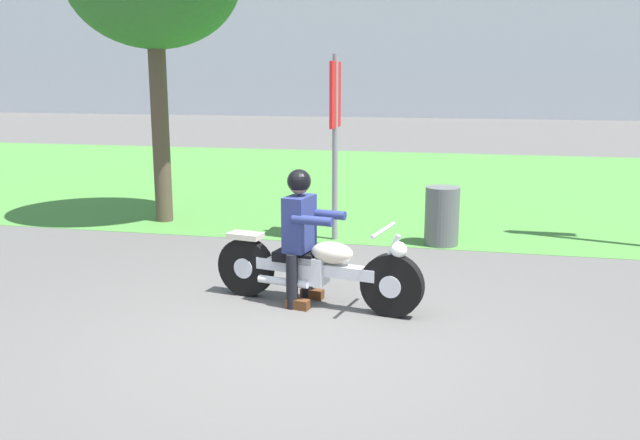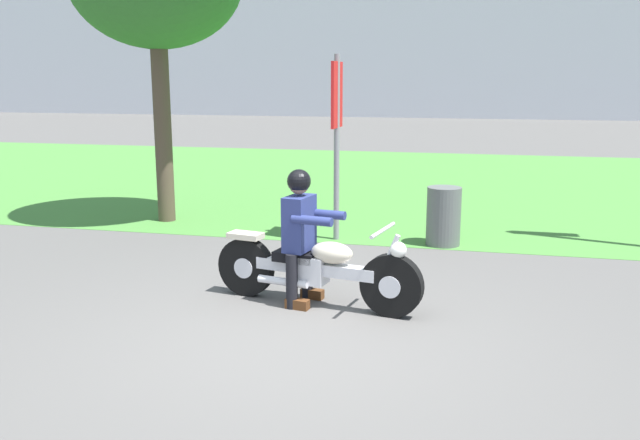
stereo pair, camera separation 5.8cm
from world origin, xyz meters
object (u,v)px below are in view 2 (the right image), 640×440
at_px(motorcycle_lead, 316,269).
at_px(rider_lead, 301,226).
at_px(trash_can, 444,216).
at_px(sign_banner, 337,119).

xyz_separation_m(motorcycle_lead, rider_lead, (-0.17, 0.03, 0.43)).
xyz_separation_m(rider_lead, trash_can, (1.28, 2.84, -0.40)).
distance_m(trash_can, sign_banner, 2.00).
height_order(motorcycle_lead, sign_banner, sign_banner).
xyz_separation_m(motorcycle_lead, trash_can, (1.12, 2.87, 0.02)).
bearing_deg(motorcycle_lead, sign_banner, 108.59).
height_order(motorcycle_lead, trash_can, motorcycle_lead).
relative_size(motorcycle_lead, trash_can, 2.74).
bearing_deg(trash_can, motorcycle_lead, -111.26).
xyz_separation_m(rider_lead, sign_banner, (-0.23, 2.82, 0.91)).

